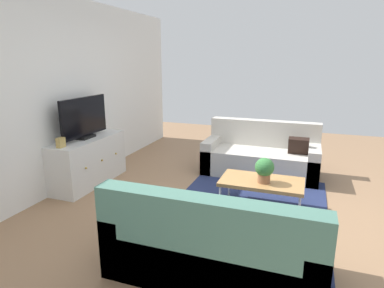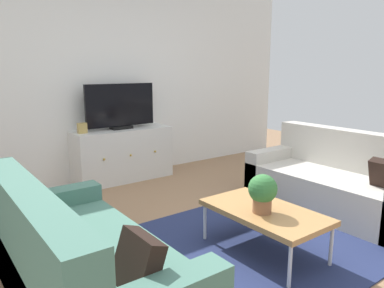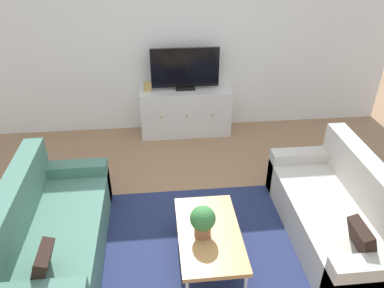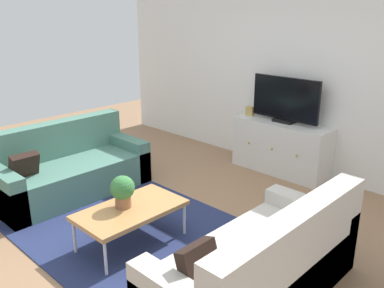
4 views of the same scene
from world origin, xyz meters
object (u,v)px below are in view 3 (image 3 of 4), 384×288
at_px(coffee_table, 209,234).
at_px(tv_console, 186,111).
at_px(couch_right_side, 342,216).
at_px(mantel_clock, 147,87).
at_px(flat_screen_tv, 185,69).
at_px(potted_plant, 202,220).
at_px(couch_left_side, 47,237).

relative_size(coffee_table, tv_console, 0.76).
bearing_deg(tv_console, couch_right_side, -60.12).
bearing_deg(mantel_clock, coffee_table, -78.20).
distance_m(coffee_table, flat_screen_tv, 2.67).
relative_size(tv_console, flat_screen_tv, 1.37).
relative_size(flat_screen_tv, mantel_clock, 7.47).
distance_m(tv_console, mantel_clock, 0.69).
relative_size(potted_plant, mantel_clock, 2.39).
xyz_separation_m(coffee_table, potted_plant, (-0.07, -0.03, 0.20)).
height_order(coffee_table, tv_console, tv_console).
relative_size(couch_left_side, mantel_clock, 13.89).
bearing_deg(couch_right_side, mantel_clock, 128.79).
relative_size(coffee_table, mantel_clock, 7.78).
bearing_deg(coffee_table, flat_screen_tv, 89.83).
bearing_deg(flat_screen_tv, mantel_clock, -177.90).
distance_m(couch_right_side, potted_plant, 1.48).
height_order(flat_screen_tv, mantel_clock, flat_screen_tv).
distance_m(tv_console, flat_screen_tv, 0.65).
bearing_deg(couch_right_side, flat_screen_tv, 119.67).
bearing_deg(couch_left_side, mantel_clock, 67.85).
bearing_deg(potted_plant, mantel_clock, 100.21).
xyz_separation_m(couch_left_side, potted_plant, (1.43, -0.22, 0.27)).
relative_size(couch_right_side, mantel_clock, 13.89).
distance_m(couch_right_side, mantel_clock, 3.09).
xyz_separation_m(couch_right_side, potted_plant, (-1.44, -0.22, 0.27)).
relative_size(couch_right_side, coffee_table, 1.79).
bearing_deg(coffee_table, couch_right_side, 8.02).
distance_m(coffee_table, tv_console, 2.57).
xyz_separation_m(couch_left_side, tv_console, (1.51, 2.37, 0.07)).
relative_size(coffee_table, potted_plant, 3.25).
height_order(coffee_table, mantel_clock, mantel_clock).
bearing_deg(coffee_table, tv_console, 89.83).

